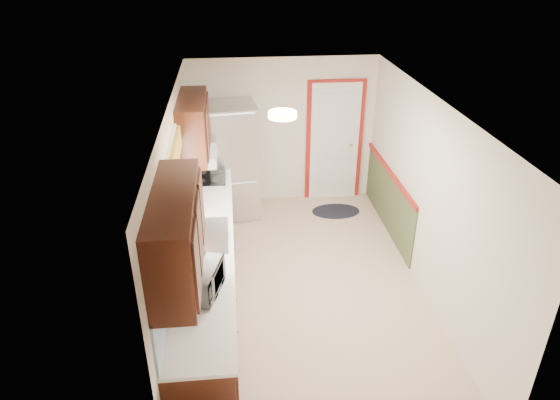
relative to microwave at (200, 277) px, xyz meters
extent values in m
cube|color=#D0B193|center=(1.20, 1.24, -1.12)|extent=(3.20, 5.20, 0.12)
cube|color=white|center=(1.20, 1.24, 1.28)|extent=(3.20, 5.20, 0.12)
cube|color=#F0E3D0|center=(1.20, 3.74, 0.08)|extent=(3.20, 0.10, 2.40)
cube|color=#F0E3D0|center=(1.20, -1.26, 0.08)|extent=(3.20, 0.10, 2.40)
cube|color=#F0E3D0|center=(-0.30, 1.24, 0.08)|extent=(0.10, 5.20, 2.40)
cube|color=#F0E3D0|center=(2.70, 1.24, 0.08)|extent=(0.10, 5.20, 2.40)
cube|color=#37160C|center=(0.00, 0.94, -0.67)|extent=(0.60, 4.00, 0.90)
cube|color=white|center=(0.01, 0.94, -0.20)|extent=(0.63, 4.00, 0.04)
cube|color=#518AC6|center=(-0.29, 0.94, 0.10)|extent=(0.02, 4.00, 0.55)
cube|color=#37160C|center=(-0.12, -0.36, 0.71)|extent=(0.35, 1.40, 0.75)
cube|color=#37160C|center=(-0.12, 2.34, 0.71)|extent=(0.35, 1.20, 0.75)
cube|color=white|center=(-0.29, 1.04, 0.50)|extent=(0.02, 1.00, 0.90)
cube|color=#C36A24|center=(-0.24, 1.04, 0.85)|extent=(0.05, 1.12, 0.24)
cube|color=#B7B7BC|center=(0.01, 1.04, -0.17)|extent=(0.52, 0.82, 0.02)
cube|color=white|center=(-0.07, 2.39, 0.26)|extent=(0.45, 0.60, 0.15)
cube|color=maroon|center=(2.05, 3.71, -0.12)|extent=(0.94, 0.05, 2.08)
cube|color=white|center=(2.05, 3.68, -0.12)|extent=(0.80, 0.04, 2.00)
cube|color=#434C2A|center=(2.69, 2.59, -0.67)|extent=(0.02, 2.30, 0.90)
cube|color=maroon|center=(2.67, 2.59, -0.20)|extent=(0.04, 2.30, 0.06)
cylinder|color=#FFD88C|center=(0.90, 1.04, 1.24)|extent=(0.30, 0.30, 0.06)
imported|color=white|center=(0.00, 0.00, 0.00)|extent=(0.42, 0.58, 0.36)
cube|color=#B7B7BC|center=(0.36, 3.29, -0.21)|extent=(0.83, 0.78, 1.81)
cylinder|color=black|center=(0.11, 2.89, -0.30)|extent=(0.02, 0.02, 1.27)
ellipsoid|color=black|center=(2.01, 3.14, -1.11)|extent=(0.79, 0.51, 0.01)
cube|color=black|center=(0.01, 2.64, -0.17)|extent=(0.48, 0.57, 0.02)
camera|label=1|loc=(0.37, -3.93, 2.84)|focal=32.00mm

